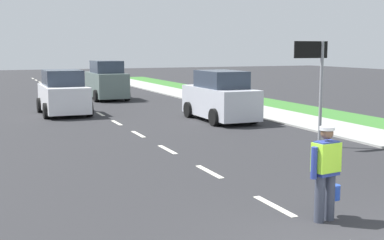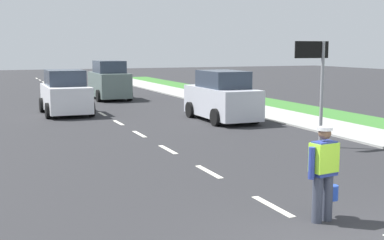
{
  "view_description": "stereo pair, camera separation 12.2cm",
  "coord_description": "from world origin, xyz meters",
  "px_view_note": "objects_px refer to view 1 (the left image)",
  "views": [
    {
      "loc": [
        -5.14,
        -5.54,
        3.01
      ],
      "look_at": [
        0.11,
        7.06,
        1.1
      ],
      "focal_mm": 48.51,
      "sensor_mm": 36.0,
      "label": 1
    },
    {
      "loc": [
        -5.02,
        -5.59,
        3.01
      ],
      "look_at": [
        0.11,
        7.06,
        1.1
      ],
      "focal_mm": 48.51,
      "sensor_mm": 36.0,
      "label": 2
    }
  ],
  "objects_px": {
    "car_outgoing_far": "(107,81)",
    "lane_direction_sign": "(315,68)",
    "road_worker": "(326,169)",
    "car_parked_far": "(220,97)",
    "car_oncoming_second": "(63,94)"
  },
  "relations": [
    {
      "from": "lane_direction_sign",
      "to": "car_oncoming_second",
      "type": "distance_m",
      "value": 12.42
    },
    {
      "from": "car_outgoing_far",
      "to": "lane_direction_sign",
      "type": "bearing_deg",
      "value": -82.14
    },
    {
      "from": "road_worker",
      "to": "car_oncoming_second",
      "type": "xyz_separation_m",
      "value": [
        -1.92,
        16.64,
        0.0
      ]
    },
    {
      "from": "road_worker",
      "to": "car_parked_far",
      "type": "relative_size",
      "value": 0.39
    },
    {
      "from": "lane_direction_sign",
      "to": "road_worker",
      "type": "bearing_deg",
      "value": -123.83
    },
    {
      "from": "car_outgoing_far",
      "to": "car_parked_far",
      "type": "distance_m",
      "value": 10.84
    },
    {
      "from": "car_parked_far",
      "to": "car_oncoming_second",
      "type": "relative_size",
      "value": 1.11
    },
    {
      "from": "car_oncoming_second",
      "to": "car_outgoing_far",
      "type": "bearing_deg",
      "value": 60.55
    },
    {
      "from": "car_parked_far",
      "to": "road_worker",
      "type": "bearing_deg",
      "value": -107.32
    },
    {
      "from": "road_worker",
      "to": "lane_direction_sign",
      "type": "relative_size",
      "value": 0.52
    },
    {
      "from": "car_outgoing_far",
      "to": "car_oncoming_second",
      "type": "bearing_deg",
      "value": -119.45
    },
    {
      "from": "lane_direction_sign",
      "to": "car_oncoming_second",
      "type": "relative_size",
      "value": 0.83
    },
    {
      "from": "car_parked_far",
      "to": "car_oncoming_second",
      "type": "distance_m",
      "value": 7.28
    },
    {
      "from": "car_parked_far",
      "to": "car_oncoming_second",
      "type": "bearing_deg",
      "value": 141.5
    },
    {
      "from": "road_worker",
      "to": "car_outgoing_far",
      "type": "relative_size",
      "value": 0.42
    }
  ]
}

